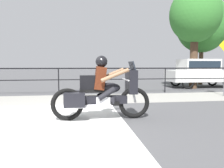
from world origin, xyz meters
TOP-DOWN VIEW (x-y plane):
  - ground_plane at (0.00, 0.00)m, footprint 120.00×120.00m
  - sidewalk_band at (0.00, 3.40)m, footprint 44.00×2.40m
  - crosswalk_band at (0.23, -0.20)m, footprint 3.59×6.00m
  - fence_railing at (0.00, 4.94)m, footprint 36.00×0.05m
  - motorcycle at (1.48, 0.06)m, footprint 2.44×0.76m
  - parked_car at (8.11, 6.99)m, footprint 4.05×1.70m
  - tree_behind_sign at (7.42, 6.50)m, footprint 2.85×2.85m
  - tree_behind_car at (9.26, 8.87)m, footprint 3.46×3.46m

SIDE VIEW (x-z plane):
  - ground_plane at x=0.00m, z-range 0.00..0.00m
  - crosswalk_band at x=0.23m, z-range 0.00..0.01m
  - sidewalk_band at x=0.00m, z-range 0.00..0.01m
  - motorcycle at x=1.48m, z-range -0.09..1.48m
  - fence_railing at x=0.00m, z-range 0.35..1.57m
  - parked_car at x=8.11m, z-range 0.12..1.81m
  - tree_behind_car at x=9.26m, z-range 1.09..7.09m
  - tree_behind_sign at x=7.42m, z-range 1.25..6.99m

